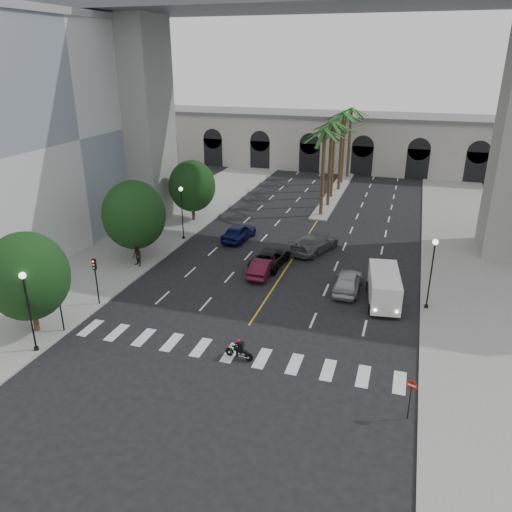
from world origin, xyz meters
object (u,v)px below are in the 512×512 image
(traffic_signal_near, at_px, (59,298))
(car_a, at_px, (348,281))
(do_not_enter_sign, at_px, (411,391))
(traffic_signal_far, at_px, (96,274))
(car_d, at_px, (314,243))
(lamp_post_right, at_px, (432,268))
(pedestrian_a, at_px, (51,275))
(car_e, at_px, (239,232))
(car_c, at_px, (270,258))
(lamp_post_left_near, at_px, (28,305))
(cargo_van, at_px, (384,287))
(pedestrian_b, at_px, (137,256))
(car_b, at_px, (263,267))
(lamp_post_left_far, at_px, (182,209))
(motorcycle_rider, at_px, (240,350))

(traffic_signal_near, xyz_separation_m, car_a, (16.88, 11.84, -1.70))
(do_not_enter_sign, bearing_deg, car_a, 131.05)
(traffic_signal_far, xyz_separation_m, car_d, (12.80, 15.31, -1.66))
(lamp_post_right, xyz_separation_m, pedestrian_a, (-27.87, -5.11, -2.09))
(car_e, bearing_deg, car_c, 138.59)
(lamp_post_left_near, bearing_deg, traffic_signal_near, 87.71)
(cargo_van, xyz_separation_m, pedestrian_b, (-20.51, 0.42, -0.24))
(car_b, bearing_deg, do_not_enter_sign, 129.94)
(lamp_post_right, relative_size, car_c, 1.04)
(lamp_post_left_far, bearing_deg, motorcycle_rider, -55.89)
(car_c, bearing_deg, car_a, 160.94)
(car_a, xyz_separation_m, pedestrian_a, (-22.05, -6.45, 0.32))
(motorcycle_rider, relative_size, car_d, 0.32)
(traffic_signal_near, distance_m, pedestrian_b, 11.16)
(traffic_signal_near, bearing_deg, pedestrian_b, 94.49)
(lamp_post_left_far, distance_m, cargo_van, 21.35)
(motorcycle_rider, bearing_deg, pedestrian_b, 149.71)
(traffic_signal_far, bearing_deg, car_a, 24.91)
(lamp_post_right, bearing_deg, traffic_signal_far, -164.02)
(lamp_post_left_near, xyz_separation_m, car_b, (9.90, 15.22, -2.50))
(motorcycle_rider, relative_size, do_not_enter_sign, 0.81)
(car_c, bearing_deg, traffic_signal_near, 61.03)
(car_a, bearing_deg, lamp_post_right, 167.46)
(lamp_post_left_far, relative_size, car_c, 1.04)
(lamp_post_left_near, xyz_separation_m, do_not_enter_sign, (21.90, 0.59, -1.57))
(car_e, bearing_deg, lamp_post_left_far, 23.79)
(pedestrian_b, bearing_deg, traffic_signal_far, -54.09)
(pedestrian_b, bearing_deg, do_not_enter_sign, -0.84)
(car_d, relative_size, cargo_van, 1.02)
(lamp_post_left_far, distance_m, car_b, 11.73)
(car_a, distance_m, car_b, 7.14)
(traffic_signal_near, bearing_deg, cargo_van, 28.39)
(car_b, xyz_separation_m, cargo_van, (9.84, -2.11, 0.59))
(pedestrian_b, relative_size, do_not_enter_sign, 0.81)
(lamp_post_left_near, xyz_separation_m, car_a, (16.98, 14.34, -2.42))
(lamp_post_right, relative_size, car_d, 0.92)
(traffic_signal_near, distance_m, motorcycle_rider, 12.20)
(traffic_signal_near, height_order, car_a, traffic_signal_near)
(motorcycle_rider, relative_size, cargo_van, 0.32)
(lamp_post_left_far, xyz_separation_m, pedestrian_a, (-5.07, -13.11, -2.09))
(lamp_post_right, relative_size, do_not_enter_sign, 2.35)
(car_a, relative_size, pedestrian_a, 2.42)
(car_a, xyz_separation_m, pedestrian_b, (-17.75, -0.81, 0.26))
(lamp_post_left_far, xyz_separation_m, car_b, (9.90, -5.78, -2.50))
(motorcycle_rider, bearing_deg, car_a, 75.40)
(pedestrian_b, bearing_deg, pedestrian_a, -98.43)
(car_a, bearing_deg, car_b, -6.66)
(car_e, xyz_separation_m, do_not_enter_sign, (16.68, -22.02, 0.82))
(car_e, bearing_deg, car_d, -179.34)
(car_d, xyz_separation_m, pedestrian_a, (-17.97, -13.92, 0.28))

